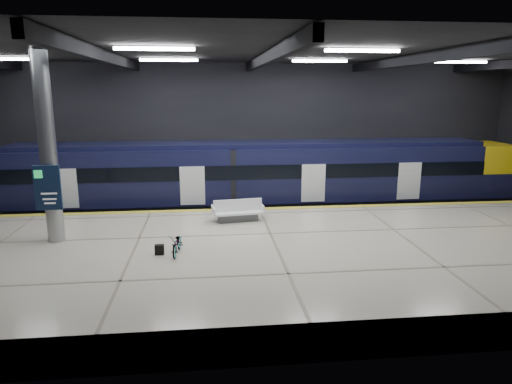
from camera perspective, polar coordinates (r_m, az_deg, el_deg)
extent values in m
plane|color=black|center=(19.14, 1.36, -7.41)|extent=(30.00, 30.00, 0.00)
cube|color=black|center=(26.05, -0.90, 7.03)|extent=(30.00, 0.10, 8.00)
cube|color=black|center=(10.42, 7.21, -1.77)|extent=(30.00, 0.10, 8.00)
cube|color=black|center=(18.02, 1.50, 17.22)|extent=(30.00, 16.00, 0.10)
cube|color=black|center=(18.21, -18.34, 15.77)|extent=(0.25, 16.00, 0.40)
cube|color=black|center=(18.00, 1.49, 16.43)|extent=(0.25, 16.00, 0.40)
cube|color=black|center=(19.71, 19.73, 15.39)|extent=(0.25, 16.00, 0.40)
cube|color=white|center=(15.94, -12.55, 17.08)|extent=(2.60, 0.18, 0.10)
cube|color=white|center=(16.75, 13.15, 16.83)|extent=(2.60, 0.18, 0.10)
cube|color=white|center=(23.49, -28.67, 14.38)|extent=(2.60, 0.18, 0.10)
cube|color=white|center=(21.91, -10.82, 15.90)|extent=(2.60, 0.18, 0.10)
cube|color=white|center=(22.50, 7.98, 15.91)|extent=(2.60, 0.18, 0.10)
cube|color=white|center=(25.11, 24.21, 14.61)|extent=(2.60, 0.18, 0.10)
cube|color=beige|center=(16.63, 2.50, -8.58)|extent=(30.00, 11.00, 1.10)
cube|color=yellow|center=(21.41, 0.42, -2.10)|extent=(30.00, 0.40, 0.01)
cube|color=gray|center=(23.63, -0.15, -3.25)|extent=(30.00, 0.08, 0.16)
cube|color=gray|center=(25.01, -0.50, -2.35)|extent=(30.00, 0.08, 0.16)
cube|color=black|center=(24.18, -0.63, -1.72)|extent=(24.00, 2.58, 0.80)
cube|color=black|center=(23.80, -0.64, 2.42)|extent=(24.00, 2.80, 2.75)
cube|color=black|center=(23.58, -0.64, 5.99)|extent=(24.00, 2.30, 0.24)
cube|color=black|center=(22.37, -0.29, 2.47)|extent=(24.00, 0.04, 0.70)
cube|color=white|center=(22.98, 7.18, 1.11)|extent=(1.20, 0.05, 1.90)
cube|color=yellow|center=(28.18, 26.73, 2.67)|extent=(2.00, 2.80, 2.75)
cube|color=black|center=(28.32, 27.28, 3.01)|extent=(1.60, 2.38, 0.80)
cube|color=#595B60|center=(19.46, -2.29, -3.18)|extent=(1.72, 0.73, 0.31)
cube|color=white|center=(19.40, -2.29, -2.50)|extent=(2.18, 1.14, 0.08)
cube|color=white|center=(19.32, -2.30, -1.66)|extent=(2.08, 0.35, 0.52)
cube|color=white|center=(19.20, -5.35, -2.32)|extent=(0.17, 0.89, 0.31)
cube|color=white|center=(19.58, 0.70, -1.96)|extent=(0.17, 0.89, 0.31)
imported|color=#99999E|center=(15.80, -9.83, -6.38)|extent=(0.63, 1.44, 0.74)
cube|color=black|center=(15.91, -11.98, -7.07)|extent=(0.31, 0.19, 0.35)
cylinder|color=#9EA0A5|center=(17.84, -24.59, 5.02)|extent=(0.60, 0.60, 6.90)
cube|color=#101F3B|center=(17.66, -24.60, 0.49)|extent=(0.90, 0.12, 1.60)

